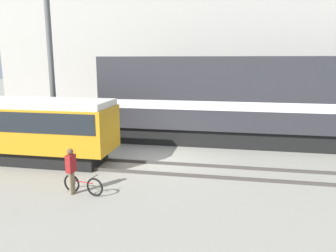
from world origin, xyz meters
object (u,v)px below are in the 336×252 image
(bicycle, at_px, (83,185))
(person, at_px, (71,167))
(freight_locomotive, at_px, (262,100))
(streetcar, at_px, (18,126))
(utility_pole_left, at_px, (51,69))

(bicycle, xyz_separation_m, person, (-0.39, -0.07, 0.70))
(freight_locomotive, distance_m, bicycle, 11.22)
(streetcar, bearing_deg, freight_locomotive, 24.52)
(bicycle, height_order, person, person)
(freight_locomotive, height_order, bicycle, freight_locomotive)
(freight_locomotive, height_order, utility_pole_left, utility_pole_left)
(streetcar, relative_size, person, 5.46)
(streetcar, distance_m, utility_pole_left, 3.77)
(person, bearing_deg, freight_locomotive, 49.78)
(streetcar, xyz_separation_m, utility_pole_left, (0.41, 2.67, 2.63))
(freight_locomotive, bearing_deg, person, -130.22)
(person, height_order, utility_pole_left, utility_pole_left)
(freight_locomotive, distance_m, streetcar, 12.89)
(streetcar, height_order, person, streetcar)
(utility_pole_left, bearing_deg, bicycle, -53.30)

